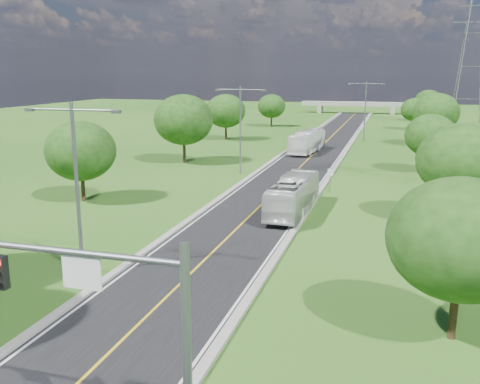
% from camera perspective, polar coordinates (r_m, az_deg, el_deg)
% --- Properties ---
extents(ground, '(260.00, 260.00, 0.00)m').
position_cam_1_polar(ground, '(75.36, 7.63, 3.79)').
color(ground, '#275317').
rests_on(ground, ground).
extents(road, '(8.00, 150.00, 0.06)m').
position_cam_1_polar(road, '(81.23, 8.28, 4.44)').
color(road, black).
rests_on(road, ground).
extents(curb_left, '(0.50, 150.00, 0.22)m').
position_cam_1_polar(curb_left, '(81.90, 5.33, 4.64)').
color(curb_left, gray).
rests_on(curb_left, ground).
extents(curb_right, '(0.50, 150.00, 0.22)m').
position_cam_1_polar(curb_right, '(80.75, 11.28, 4.33)').
color(curb_right, gray).
rests_on(curb_right, ground).
extents(signal_mast, '(8.54, 0.33, 7.20)m').
position_cam_1_polar(signal_mast, '(16.10, -12.94, -12.42)').
color(signal_mast, slate).
rests_on(signal_mast, ground).
extents(speed_limit_sign, '(0.55, 0.09, 2.40)m').
position_cam_1_polar(speed_limit_sign, '(52.91, 9.61, 1.65)').
color(speed_limit_sign, slate).
rests_on(speed_limit_sign, ground).
extents(overpass, '(30.00, 3.00, 3.20)m').
position_cam_1_polar(overpass, '(154.30, 12.26, 9.09)').
color(overpass, gray).
rests_on(overpass, ground).
extents(streetlight_near_left, '(5.90, 0.25, 10.00)m').
position_cam_1_polar(streetlight_near_left, '(31.30, -17.08, 1.69)').
color(streetlight_near_left, slate).
rests_on(streetlight_near_left, ground).
extents(streetlight_mid_left, '(5.90, 0.25, 10.00)m').
position_cam_1_polar(streetlight_mid_left, '(61.32, 0.03, 7.45)').
color(streetlight_mid_left, slate).
rests_on(streetlight_mid_left, ground).
extents(streetlight_far_right, '(5.90, 0.25, 10.00)m').
position_cam_1_polar(streetlight_far_right, '(91.94, 13.23, 8.91)').
color(streetlight_far_right, slate).
rests_on(streetlight_far_right, ground).
extents(power_tower_far, '(9.00, 6.40, 28.00)m').
position_cam_1_polar(power_tower_far, '(129.52, 23.49, 12.82)').
color(power_tower_far, slate).
rests_on(power_tower_far, ground).
extents(tree_lb, '(6.30, 6.30, 7.33)m').
position_cam_1_polar(tree_lb, '(50.13, -16.64, 4.21)').
color(tree_lb, black).
rests_on(tree_lb, ground).
extents(tree_lc, '(7.56, 7.56, 8.79)m').
position_cam_1_polar(tree_lc, '(69.01, -6.05, 7.67)').
color(tree_lc, black).
rests_on(tree_lc, ground).
extents(tree_ld, '(6.72, 6.72, 7.82)m').
position_cam_1_polar(tree_ld, '(92.24, -1.52, 8.64)').
color(tree_ld, black).
rests_on(tree_ld, ground).
extents(tree_le, '(5.88, 5.88, 6.84)m').
position_cam_1_polar(tree_le, '(114.74, 3.38, 9.13)').
color(tree_le, black).
rests_on(tree_le, ground).
extents(tree_ra, '(6.30, 6.30, 7.33)m').
position_cam_1_polar(tree_ra, '(24.83, 22.47, -4.65)').
color(tree_ra, black).
rests_on(tree_ra, ground).
extents(tree_rb, '(6.72, 6.72, 7.82)m').
position_cam_1_polar(tree_rb, '(44.42, 22.49, 3.13)').
color(tree_rb, black).
rests_on(tree_rb, ground).
extents(tree_rc, '(5.88, 5.88, 6.84)m').
position_cam_1_polar(tree_rc, '(66.16, 19.67, 5.70)').
color(tree_rc, black).
rests_on(tree_rc, ground).
extents(tree_rd, '(7.14, 7.14, 8.30)m').
position_cam_1_polar(tree_rd, '(90.05, 20.19, 7.96)').
color(tree_rd, black).
rests_on(tree_rd, ground).
extents(tree_re, '(5.46, 5.46, 6.35)m').
position_cam_1_polar(tree_re, '(113.94, 18.14, 8.34)').
color(tree_re, black).
rests_on(tree_re, ground).
extents(tree_rf, '(6.30, 6.30, 7.33)m').
position_cam_1_polar(tree_rf, '(133.99, 19.44, 9.09)').
color(tree_rf, black).
rests_on(tree_rf, ground).
extents(bus_outbound, '(2.80, 10.94, 3.03)m').
position_cam_1_polar(bus_outbound, '(44.69, 5.69, -0.31)').
color(bus_outbound, silver).
rests_on(bus_outbound, road).
extents(bus_inbound, '(3.82, 11.49, 3.14)m').
position_cam_1_polar(bus_inbound, '(78.49, 7.20, 5.36)').
color(bus_inbound, white).
rests_on(bus_inbound, road).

